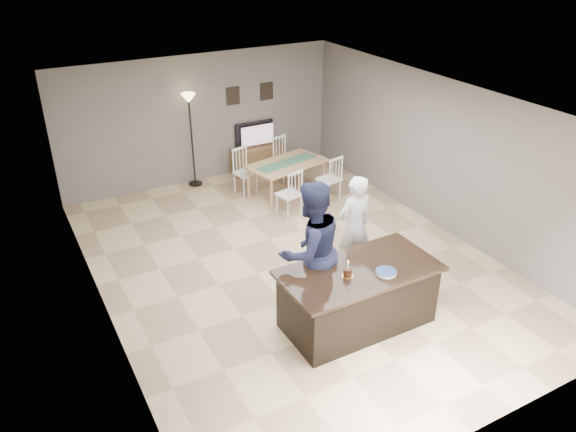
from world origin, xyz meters
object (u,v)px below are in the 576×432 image
birthday_cake (348,272)px  kitchen_island (358,296)px  dining_table (287,169)px  television (256,134)px  tv_console (258,159)px  man (310,251)px  floor_lamp (190,115)px  woman (354,226)px  plate_stack (386,272)px

birthday_cake → kitchen_island: bearing=14.9°
kitchen_island → dining_table: size_ratio=1.06×
television → birthday_cake: bearing=75.8°
kitchen_island → birthday_cake: size_ratio=9.08×
tv_console → man: man is taller
dining_table → floor_lamp: (-1.45, 1.45, 0.93)m
man → floor_lamp: bearing=-97.1°
tv_console → television: size_ratio=1.31×
woman → floor_lamp: bearing=-81.2°
kitchen_island → plate_stack: 0.59m
television → floor_lamp: floor_lamp is taller
birthday_cake → dining_table: bearing=71.7°
tv_console → floor_lamp: (-1.50, 0.02, 1.24)m
dining_table → television: bearing=75.6°
television → dining_table: television is taller
birthday_cake → dining_table: (1.39, 4.20, -0.35)m
birthday_cake → television: bearing=75.8°
man → tv_console: bearing=-113.6°
tv_console → man: 5.33m
tv_console → television: television is taller
dining_table → floor_lamp: bearing=122.4°
plate_stack → tv_console: bearing=80.6°
television → woman: (-0.52, -4.53, -0.02)m
tv_console → birthday_cake: (-1.44, -5.63, 0.66)m
birthday_cake → floor_lamp: 5.68m
plate_stack → dining_table: 4.50m
man → plate_stack: bearing=124.3°
man → dining_table: bearing=-119.4°
tv_console → plate_stack: size_ratio=4.31×
plate_stack → woman: bearing=72.1°
tv_console → floor_lamp: bearing=179.2°
woman → man: (-1.12, -0.56, 0.18)m
kitchen_island → tv_console: bearing=77.8°
dining_table → woman: bearing=-111.3°
kitchen_island → television: (1.20, 5.64, 0.41)m
woman → dining_table: woman is taller
man → floor_lamp: man is taller
man → birthday_cake: man is taller
tv_console → floor_lamp: 1.94m
woman → man: 1.26m
man → birthday_cake: bearing=102.4°
kitchen_island → floor_lamp: bearing=93.1°
birthday_cake → plate_stack: bearing=-22.5°
television → birthday_cake: size_ratio=3.86×
tv_console → woman: (-0.52, -4.46, 0.54)m
woman → man: size_ratio=0.83×
woman → plate_stack: bearing=68.5°
television → plate_stack: bearing=80.7°
plate_stack → dining_table: dining_table is taller
television → floor_lamp: (-1.50, -0.05, 0.68)m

